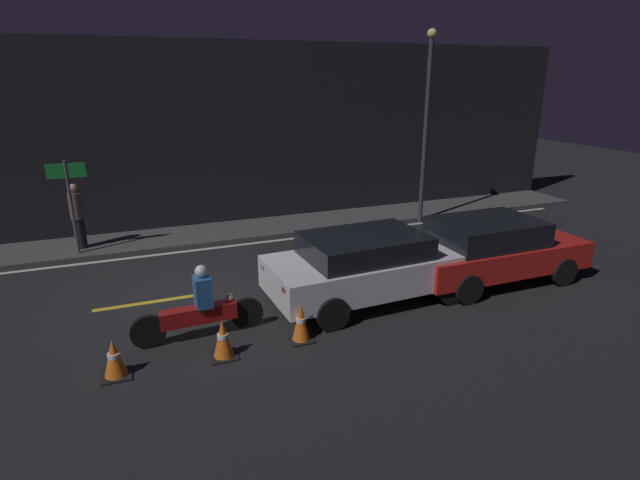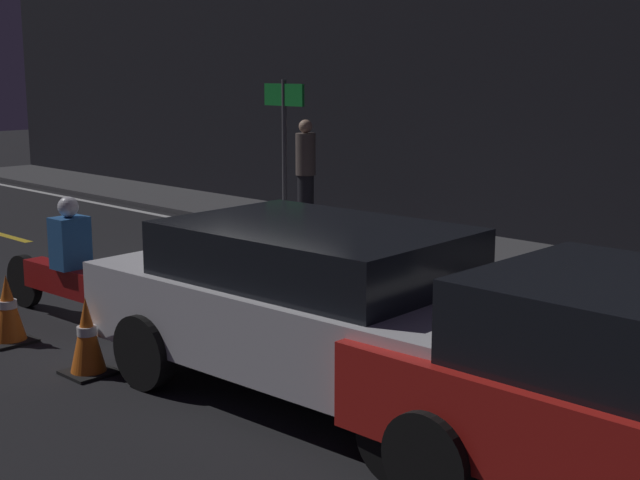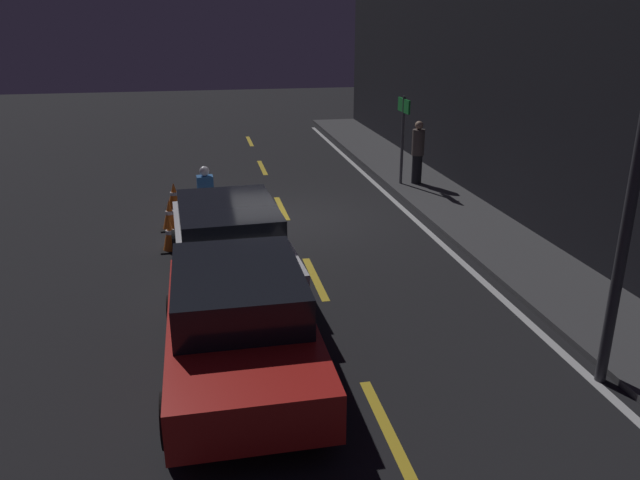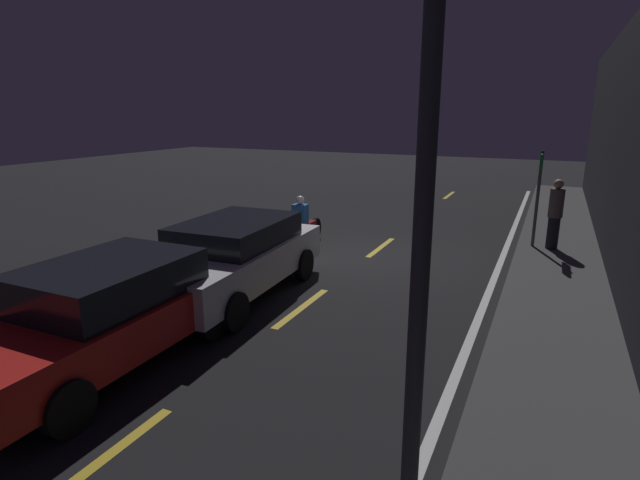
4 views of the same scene
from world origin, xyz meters
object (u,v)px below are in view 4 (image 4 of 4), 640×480
object	(u,v)px
taxi_red	(103,311)
street_lamp	(427,143)
sedan_white	(232,256)
traffic_cone_mid	(269,234)
pedestrian	(555,214)
motorcycle	(302,227)
traffic_cone_near	(301,222)
traffic_cone_far	(241,246)
shop_sign	(540,180)

from	to	relation	value
taxi_red	street_lamp	distance (m)	5.35
sedan_white	traffic_cone_mid	size ratio (longest dim) A/B	6.46
sedan_white	street_lamp	world-z (taller)	street_lamp
sedan_white	pedestrian	distance (m)	8.00
motorcycle	street_lamp	bearing A→B (deg)	29.94
sedan_white	pedestrian	bearing A→B (deg)	133.82
traffic_cone_near	traffic_cone_far	xyz separation A→B (m)	(3.07, -0.01, 0.03)
pedestrian	shop_sign	size ratio (longest dim) A/B	0.72
motorcycle	street_lamp	size ratio (longest dim) A/B	0.41
traffic_cone_far	street_lamp	world-z (taller)	street_lamp
taxi_red	traffic_cone_far	bearing A→B (deg)	-168.12
motorcycle	traffic_cone_far	world-z (taller)	motorcycle
sedan_white	taxi_red	distance (m)	2.99
traffic_cone_near	motorcycle	bearing A→B (deg)	28.12
traffic_cone_mid	pedestrian	distance (m)	7.14
motorcycle	pedestrian	xyz separation A→B (m)	(-2.24, 5.85, 0.44)
traffic_cone_far	shop_sign	bearing A→B (deg)	122.54
taxi_red	traffic_cone_mid	bearing A→B (deg)	-170.32
shop_sign	street_lamp	distance (m)	10.08
street_lamp	traffic_cone_far	bearing A→B (deg)	-136.73
traffic_cone_near	sedan_white	bearing A→B (deg)	12.48
traffic_cone_far	pedestrian	bearing A→B (deg)	120.42
sedan_white	street_lamp	distance (m)	6.61
taxi_red	sedan_white	bearing A→B (deg)	178.71
traffic_cone_mid	shop_sign	world-z (taller)	shop_sign
taxi_red	shop_sign	world-z (taller)	shop_sign
pedestrian	taxi_red	bearing A→B (deg)	-32.26
street_lamp	pedestrian	bearing A→B (deg)	174.57
sedan_white	pedestrian	size ratio (longest dim) A/B	2.58
traffic_cone_far	pedestrian	world-z (taller)	pedestrian
taxi_red	motorcycle	world-z (taller)	taxi_red
taxi_red	shop_sign	xyz separation A→B (m)	(-8.86, 5.12, 1.02)
motorcycle	pedestrian	distance (m)	6.28
taxi_red	pedestrian	xyz separation A→B (m)	(-8.80, 5.55, 0.22)
pedestrian	sedan_white	bearing A→B (deg)	-43.45
shop_sign	motorcycle	bearing A→B (deg)	-67.00
motorcycle	shop_sign	bearing A→B (deg)	110.35
sedan_white	traffic_cone_near	distance (m)	5.14
traffic_cone_mid	sedan_white	bearing A→B (deg)	19.32
shop_sign	street_lamp	size ratio (longest dim) A/B	0.42
taxi_red	traffic_cone_near	world-z (taller)	taxi_red
traffic_cone_far	street_lamp	bearing A→B (deg)	43.27
traffic_cone_near	traffic_cone_mid	distance (m)	1.68
traffic_cone_far	shop_sign	world-z (taller)	shop_sign
traffic_cone_mid	shop_sign	bearing A→B (deg)	112.30
taxi_red	motorcycle	xyz separation A→B (m)	(-6.56, -0.29, -0.22)
sedan_white	traffic_cone_far	world-z (taller)	sedan_white
shop_sign	street_lamp	world-z (taller)	street_lamp
traffic_cone_mid	motorcycle	bearing A→B (deg)	107.43
traffic_cone_far	shop_sign	xyz separation A→B (m)	(-3.94, 6.18, 1.44)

